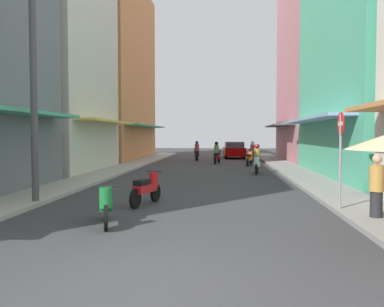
% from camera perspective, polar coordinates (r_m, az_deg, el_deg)
% --- Properties ---
extents(ground_plane, '(83.80, 83.80, 0.00)m').
position_cam_1_polar(ground_plane, '(20.40, 1.32, -3.13)').
color(ground_plane, '#38383A').
extents(sidewalk_left, '(1.79, 46.09, 0.12)m').
position_cam_1_polar(sidewalk_left, '(21.28, -12.18, -2.79)').
color(sidewalk_left, '#ADA89E').
rests_on(sidewalk_left, ground).
extents(sidewalk_right, '(1.79, 46.09, 0.12)m').
position_cam_1_polar(sidewalk_right, '(20.69, 15.20, -2.97)').
color(sidewalk_right, gray).
rests_on(sidewalk_right, ground).
extents(building_left_mid, '(7.05, 8.44, 17.07)m').
position_cam_1_polar(building_left_mid, '(25.06, -20.09, 17.46)').
color(building_left_mid, silver).
rests_on(building_left_mid, ground).
extents(building_left_far, '(7.05, 13.14, 14.86)m').
position_cam_1_polar(building_left_far, '(35.45, -12.03, 11.30)').
color(building_left_far, '#D88C4C').
rests_on(building_left_far, ground).
extents(building_right_far, '(7.05, 11.07, 16.53)m').
position_cam_1_polar(building_right_far, '(33.79, 18.25, 13.10)').
color(building_right_far, '#B7727F').
rests_on(building_right_far, ground).
extents(motorbike_orange, '(0.65, 1.78, 0.96)m').
position_cam_1_polar(motorbike_orange, '(27.09, 8.13, -0.66)').
color(motorbike_orange, black).
rests_on(motorbike_orange, ground).
extents(motorbike_red, '(0.71, 1.76, 0.96)m').
position_cam_1_polar(motorbike_red, '(11.93, -6.42, -4.83)').
color(motorbike_red, black).
rests_on(motorbike_red, ground).
extents(motorbike_green, '(0.71, 1.76, 0.96)m').
position_cam_1_polar(motorbike_green, '(9.43, -12.08, -6.87)').
color(motorbike_green, black).
rests_on(motorbike_green, ground).
extents(motorbike_white, '(0.55, 1.81, 1.58)m').
position_cam_1_polar(motorbike_white, '(21.58, 9.17, -0.97)').
color(motorbike_white, black).
rests_on(motorbike_white, ground).
extents(motorbike_black, '(0.59, 1.80, 1.58)m').
position_cam_1_polar(motorbike_black, '(31.92, 0.66, 0.23)').
color(motorbike_black, black).
rests_on(motorbike_black, ground).
extents(motorbike_blue, '(0.55, 1.81, 1.58)m').
position_cam_1_polar(motorbike_blue, '(31.30, 8.49, 0.15)').
color(motorbike_blue, black).
rests_on(motorbike_blue, ground).
extents(motorbike_maroon, '(0.61, 1.79, 1.58)m').
position_cam_1_polar(motorbike_maroon, '(28.72, 3.56, -0.05)').
color(motorbike_maroon, black).
rests_on(motorbike_maroon, ground).
extents(parked_car, '(1.97, 4.19, 1.45)m').
position_cam_1_polar(parked_car, '(35.56, 5.95, 0.52)').
color(parked_car, '#8C0000').
rests_on(parked_car, ground).
extents(pedestrian_midway, '(0.34, 0.34, 1.60)m').
position_cam_1_polar(pedestrian_midway, '(10.41, 24.65, -4.53)').
color(pedestrian_midway, '#262628').
rests_on(pedestrian_midway, ground).
extents(utility_pole, '(0.20, 1.20, 7.71)m').
position_cam_1_polar(utility_pole, '(12.75, -21.53, 10.95)').
color(utility_pole, '#4C4C4F').
rests_on(utility_pole, ground).
extents(street_sign_no_entry, '(0.07, 0.60, 2.65)m').
position_cam_1_polar(street_sign_no_entry, '(11.23, 20.25, 0.76)').
color(street_sign_no_entry, gray).
rests_on(street_sign_no_entry, ground).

